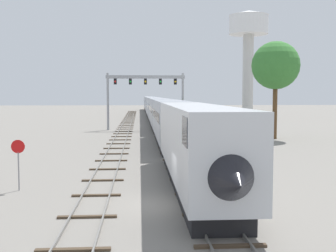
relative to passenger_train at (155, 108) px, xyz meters
name	(u,v)px	position (x,y,z in m)	size (l,w,h in m)	color
ground_plane	(164,205)	(-2.00, -66.65, -2.61)	(400.00, 400.00, 0.00)	gray
track_main	(156,123)	(0.00, -6.65, -2.55)	(2.60, 200.00, 0.16)	slate
track_near	(123,132)	(-5.50, -26.65, -2.55)	(2.60, 160.00, 0.16)	slate
passenger_train	(155,108)	(0.00, 0.00, 0.00)	(3.04, 145.80, 4.80)	silver
signal_gantry	(145,88)	(-2.25, -21.70, 3.77)	(12.10, 0.49, 8.72)	#999BA0
water_tower	(249,34)	(23.32, 15.66, 17.58)	(9.60, 9.60, 25.74)	beige
stop_sign	(18,158)	(-10.00, -62.97, -0.74)	(0.76, 0.08, 2.88)	gray
trackside_tree_left	(276,66)	(13.32, -36.30, 6.29)	(5.81, 5.81, 11.87)	brown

